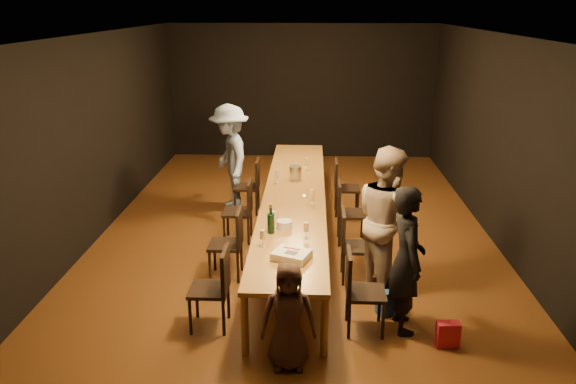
{
  "coord_description": "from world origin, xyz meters",
  "views": [
    {
      "loc": [
        0.25,
        -7.8,
        3.41
      ],
      "look_at": [
        -0.06,
        -0.66,
        1.0
      ],
      "focal_mm": 35.0,
      "sensor_mm": 36.0,
      "label": 1
    }
  ],
  "objects_px": {
    "chair_right_1": "(357,246)",
    "chair_left_2": "(237,211)",
    "ice_bucket": "(295,173)",
    "plate_stack": "(284,225)",
    "woman_birthday": "(406,259)",
    "chair_left_0": "(209,288)",
    "man_blue": "(230,157)",
    "chair_left_1": "(225,244)",
    "champagne_bottle": "(271,219)",
    "chair_right_2": "(352,213)",
    "chair_right_0": "(366,292)",
    "table": "(294,197)",
    "child": "(288,316)",
    "chair_left_3": "(247,186)",
    "woman_tan": "(387,220)",
    "birthday_cake": "(291,255)",
    "chair_right_3": "(347,188)"
  },
  "relations": [
    {
      "from": "chair_left_0",
      "to": "woman_tan",
      "type": "distance_m",
      "value": 2.3
    },
    {
      "from": "table",
      "to": "man_blue",
      "type": "relative_size",
      "value": 3.31
    },
    {
      "from": "table",
      "to": "chair_left_2",
      "type": "xyz_separation_m",
      "value": [
        -0.85,
        0.0,
        -0.24
      ]
    },
    {
      "from": "chair_left_2",
      "to": "ice_bucket",
      "type": "height_order",
      "value": "ice_bucket"
    },
    {
      "from": "plate_stack",
      "to": "chair_left_3",
      "type": "bearing_deg",
      "value": 106.83
    },
    {
      "from": "table",
      "to": "chair_right_0",
      "type": "distance_m",
      "value": 2.56
    },
    {
      "from": "chair_left_0",
      "to": "chair_left_2",
      "type": "distance_m",
      "value": 2.4
    },
    {
      "from": "table",
      "to": "chair_left_0",
      "type": "xyz_separation_m",
      "value": [
        -0.85,
        -2.4,
        -0.24
      ]
    },
    {
      "from": "table",
      "to": "woman_birthday",
      "type": "distance_m",
      "value": 2.65
    },
    {
      "from": "chair_right_0",
      "to": "chair_right_3",
      "type": "relative_size",
      "value": 1.0
    },
    {
      "from": "ice_bucket",
      "to": "chair_left_0",
      "type": "bearing_deg",
      "value": -105.05
    },
    {
      "from": "chair_left_1",
      "to": "child",
      "type": "bearing_deg",
      "value": -154.46
    },
    {
      "from": "chair_left_2",
      "to": "woman_birthday",
      "type": "bearing_deg",
      "value": -137.61
    },
    {
      "from": "chair_left_2",
      "to": "plate_stack",
      "type": "distance_m",
      "value": 1.59
    },
    {
      "from": "chair_right_3",
      "to": "woman_birthday",
      "type": "xyz_separation_m",
      "value": [
        0.42,
        -3.53,
        0.36
      ]
    },
    {
      "from": "chair_right_1",
      "to": "chair_left_2",
      "type": "xyz_separation_m",
      "value": [
        -1.7,
        1.2,
        0.0
      ]
    },
    {
      "from": "chair_right_0",
      "to": "man_blue",
      "type": "relative_size",
      "value": 0.51
    },
    {
      "from": "chair_right_0",
      "to": "chair_right_1",
      "type": "distance_m",
      "value": 1.2
    },
    {
      "from": "birthday_cake",
      "to": "plate_stack",
      "type": "bearing_deg",
      "value": 119.99
    },
    {
      "from": "child",
      "to": "birthday_cake",
      "type": "distance_m",
      "value": 0.9
    },
    {
      "from": "chair_right_0",
      "to": "ice_bucket",
      "type": "relative_size",
      "value": 4.34
    },
    {
      "from": "ice_bucket",
      "to": "plate_stack",
      "type": "bearing_deg",
      "value": -91.94
    },
    {
      "from": "table",
      "to": "chair_right_3",
      "type": "relative_size",
      "value": 6.45
    },
    {
      "from": "table",
      "to": "chair_right_1",
      "type": "distance_m",
      "value": 1.49
    },
    {
      "from": "man_blue",
      "to": "chair_left_2",
      "type": "bearing_deg",
      "value": -8.81
    },
    {
      "from": "chair_left_0",
      "to": "chair_left_1",
      "type": "distance_m",
      "value": 1.2
    },
    {
      "from": "chair_right_1",
      "to": "chair_left_3",
      "type": "bearing_deg",
      "value": -144.69
    },
    {
      "from": "chair_right_2",
      "to": "chair_left_0",
      "type": "height_order",
      "value": "same"
    },
    {
      "from": "table",
      "to": "chair_right_2",
      "type": "bearing_deg",
      "value": 0.0
    },
    {
      "from": "chair_left_1",
      "to": "ice_bucket",
      "type": "height_order",
      "value": "ice_bucket"
    },
    {
      "from": "woman_birthday",
      "to": "man_blue",
      "type": "distance_m",
      "value": 4.47
    },
    {
      "from": "chair_left_0",
      "to": "chair_left_3",
      "type": "height_order",
      "value": "same"
    },
    {
      "from": "champagne_bottle",
      "to": "chair_left_3",
      "type": "bearing_deg",
      "value": 102.89
    },
    {
      "from": "chair_right_2",
      "to": "woman_tan",
      "type": "height_order",
      "value": "woman_tan"
    },
    {
      "from": "chair_left_3",
      "to": "woman_birthday",
      "type": "bearing_deg",
      "value": -148.95
    },
    {
      "from": "woman_birthday",
      "to": "man_blue",
      "type": "bearing_deg",
      "value": 26.28
    },
    {
      "from": "chair_left_3",
      "to": "woman_tan",
      "type": "relative_size",
      "value": 0.51
    },
    {
      "from": "ice_bucket",
      "to": "woman_birthday",
      "type": "bearing_deg",
      "value": -67.3
    },
    {
      "from": "chair_right_0",
      "to": "chair_right_2",
      "type": "height_order",
      "value": "same"
    },
    {
      "from": "plate_stack",
      "to": "chair_left_1",
      "type": "bearing_deg",
      "value": 168.76
    },
    {
      "from": "champagne_bottle",
      "to": "chair_right_0",
      "type": "bearing_deg",
      "value": -40.03
    },
    {
      "from": "chair_left_0",
      "to": "ice_bucket",
      "type": "xyz_separation_m",
      "value": [
        0.84,
        3.13,
        0.39
      ]
    },
    {
      "from": "chair_right_1",
      "to": "woman_tan",
      "type": "distance_m",
      "value": 0.6
    },
    {
      "from": "champagne_bottle",
      "to": "chair_right_2",
      "type": "bearing_deg",
      "value": 53.93
    },
    {
      "from": "chair_right_1",
      "to": "chair_left_2",
      "type": "distance_m",
      "value": 2.08
    },
    {
      "from": "woman_birthday",
      "to": "plate_stack",
      "type": "relative_size",
      "value": 8.5
    },
    {
      "from": "chair_right_1",
      "to": "ice_bucket",
      "type": "bearing_deg",
      "value": -156.1
    },
    {
      "from": "chair_left_0",
      "to": "chair_left_2",
      "type": "xyz_separation_m",
      "value": [
        0.0,
        2.4,
        0.0
      ]
    },
    {
      "from": "chair_right_1",
      "to": "woman_tan",
      "type": "height_order",
      "value": "woman_tan"
    },
    {
      "from": "plate_stack",
      "to": "child",
      "type": "bearing_deg",
      "value": -85.85
    }
  ]
}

